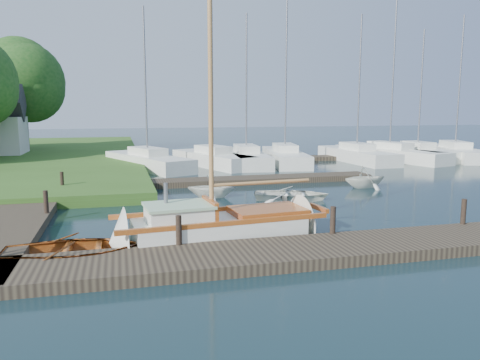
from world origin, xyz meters
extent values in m
plane|color=black|center=(0.00, 0.00, 0.00)|extent=(160.00, 160.00, 0.00)
cube|color=#2C241B|center=(0.00, -6.00, 0.15)|extent=(18.00, 2.20, 0.30)
cube|color=#2C241B|center=(-8.00, 2.00, 0.15)|extent=(2.20, 18.00, 0.30)
cube|color=#2C241B|center=(2.00, 6.50, 0.15)|extent=(14.00, 1.60, 0.30)
cube|color=#2C241B|center=(10.00, 16.00, 0.15)|extent=(30.00, 1.60, 0.30)
cylinder|color=black|center=(-3.00, -5.00, 0.70)|extent=(0.16, 0.16, 0.80)
cylinder|color=black|center=(1.50, -5.00, 0.70)|extent=(0.16, 0.16, 0.80)
cylinder|color=black|center=(6.00, -5.00, 0.70)|extent=(0.16, 0.16, 0.80)
cylinder|color=black|center=(-7.00, 0.00, 0.70)|extent=(0.16, 0.16, 0.80)
cylinder|color=black|center=(-7.00, 5.00, 0.70)|extent=(0.16, 0.16, 0.80)
cube|color=silver|center=(-1.68, -3.85, 0.23)|extent=(5.16, 2.45, 0.90)
cone|color=silver|center=(1.36, -3.56, 0.23)|extent=(1.47, 2.07, 1.96)
cone|color=silver|center=(-4.61, -4.12, 0.23)|extent=(1.18, 2.04, 1.96)
cube|color=maroon|center=(-1.76, -2.91, 0.74)|extent=(6.18, 0.69, 0.14)
cube|color=maroon|center=(-1.59, -4.78, 0.74)|extent=(6.18, 0.69, 0.14)
cube|color=maroon|center=(1.71, -3.53, 0.74)|extent=(0.22, 1.11, 0.14)
cube|color=silver|center=(-2.87, -3.96, 0.90)|extent=(1.92, 1.56, 0.44)
cube|color=#A4CB9E|center=(-2.87, -3.96, 1.15)|extent=(2.03, 1.67, 0.08)
cube|color=maroon|center=(-1.92, -3.87, 0.98)|extent=(0.25, 1.41, 0.60)
cylinder|color=slate|center=(-3.20, -3.68, 1.48)|extent=(0.12, 0.12, 0.60)
cube|color=maroon|center=(-0.08, -3.70, 0.78)|extent=(2.33, 1.70, 0.20)
cylinder|color=#A46740|center=(-1.87, -3.86, 4.88)|extent=(0.14, 0.14, 8.40)
cylinder|color=#A46740|center=(-0.28, -3.72, 1.68)|extent=(3.20, 0.39, 0.10)
imported|color=maroon|center=(-5.68, -4.67, 0.37)|extent=(3.64, 2.65, 0.74)
imported|color=silver|center=(-0.54, 2.96, 0.56)|extent=(2.51, 2.30, 1.11)
imported|color=silver|center=(2.68, 1.47, 0.33)|extent=(3.77, 3.22, 0.66)
imported|color=silver|center=(7.41, 3.59, 0.60)|extent=(2.47, 2.19, 1.20)
cube|color=silver|center=(-2.65, 13.91, 0.45)|extent=(5.50, 9.02, 0.90)
cube|color=silver|center=(-2.65, 13.91, 1.15)|extent=(2.50, 3.40, 0.50)
cylinder|color=slate|center=(-2.65, 13.91, 5.59)|extent=(0.12, 0.12, 9.39)
cube|color=silver|center=(1.78, 14.23, 0.45)|extent=(4.76, 8.28, 0.90)
cube|color=silver|center=(1.78, 14.23, 1.15)|extent=(2.26, 3.11, 0.50)
cylinder|color=slate|center=(1.78, 14.23, 5.69)|extent=(0.12, 0.12, 9.58)
cube|color=silver|center=(4.19, 14.31, 0.45)|extent=(2.94, 8.30, 0.90)
cube|color=silver|center=(4.19, 14.31, 1.15)|extent=(1.66, 2.96, 0.50)
cylinder|color=slate|center=(4.19, 14.31, 5.58)|extent=(0.12, 0.12, 9.37)
cube|color=silver|center=(7.11, 14.45, 0.45)|extent=(3.76, 9.14, 0.90)
cube|color=silver|center=(7.11, 14.45, 1.15)|extent=(1.94, 3.31, 0.50)
cylinder|color=slate|center=(7.11, 14.45, 6.93)|extent=(0.12, 0.12, 12.06)
cube|color=silver|center=(12.69, 14.18, 0.45)|extent=(2.46, 8.58, 0.90)
cube|color=silver|center=(12.69, 14.18, 1.15)|extent=(1.49, 3.02, 0.50)
cylinder|color=slate|center=(12.69, 14.18, 5.74)|extent=(0.12, 0.12, 9.69)
cube|color=silver|center=(15.63, 14.49, 0.45)|extent=(4.72, 10.07, 0.90)
cube|color=silver|center=(15.63, 14.49, 1.15)|extent=(2.26, 3.69, 0.50)
cylinder|color=slate|center=(15.63, 14.49, 6.39)|extent=(0.12, 0.12, 10.97)
cube|color=silver|center=(17.93, 14.26, 0.45)|extent=(2.21, 7.40, 0.90)
cube|color=silver|center=(17.93, 14.26, 1.15)|extent=(1.40, 2.59, 0.50)
cylinder|color=slate|center=(17.93, 14.26, 5.33)|extent=(0.12, 0.12, 8.87)
cube|color=silver|center=(21.08, 13.94, 0.45)|extent=(4.70, 9.07, 0.90)
cube|color=silver|center=(21.08, 13.94, 1.15)|extent=(2.25, 3.36, 0.50)
cylinder|color=slate|center=(21.08, 13.94, 5.90)|extent=(0.12, 0.12, 9.99)
cylinder|color=#332114|center=(-12.00, 26.00, 2.34)|extent=(0.36, 0.36, 3.67)
sphere|color=#164816|center=(-12.00, 26.00, 6.11)|extent=(6.73, 6.73, 6.73)
sphere|color=#164816|center=(-11.50, 25.70, 5.60)|extent=(5.71, 5.71, 5.71)
sphere|color=#164816|center=(-12.40, 26.40, 6.82)|extent=(6.12, 6.12, 6.12)
camera|label=1|loc=(-4.48, -17.18, 3.92)|focal=35.00mm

